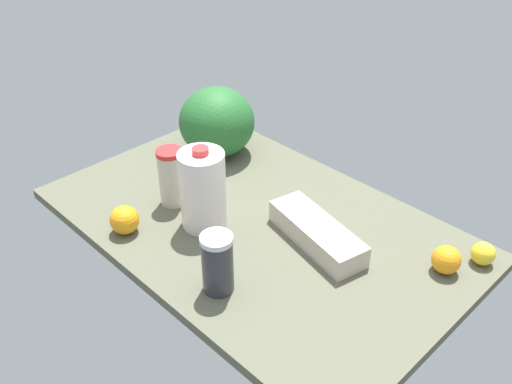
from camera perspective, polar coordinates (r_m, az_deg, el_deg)
The scene contains 9 objects.
countertop at distance 164.20cm, azimuth -0.00°, elevation -3.33°, with size 120.00×76.00×3.00cm, color #575845.
milk_jug at distance 156.46cm, azimuth -5.34°, elevation 0.24°, with size 12.78×12.78×24.58cm.
watermelon at distance 191.20cm, azimuth -3.94°, elevation 7.00°, with size 25.17×25.17×23.19cm, color #24632B.
egg_carton at distance 154.51cm, azimuth 6.10°, elevation -4.11°, with size 31.15×10.37×6.39cm, color beige.
tumbler_cup at distance 167.81cm, azimuth -8.47°, elevation 1.51°, with size 7.68×7.68×17.87cm.
shaker_bottle at distance 137.06cm, azimuth -3.87°, elevation -7.12°, with size 7.91×7.91×16.07cm.
orange_loose at distance 152.15cm, azimuth 18.49°, elevation -6.45°, with size 7.39×7.39×7.39cm, color orange.
lemon_beside_bowl at distance 158.40cm, azimuth 21.77°, elevation -5.73°, with size 6.15×6.15×6.15cm, color yellow.
orange_by_jug at distance 161.07cm, azimuth -13.02°, elevation -2.73°, with size 8.09×8.09×8.09cm, color orange.
Camera 1 is at (-93.06, 91.80, 100.86)cm, focal length 40.00 mm.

